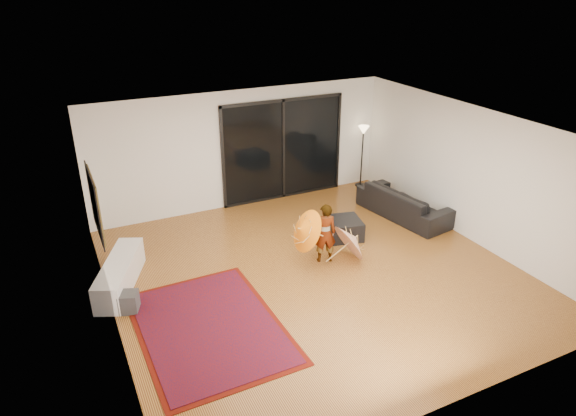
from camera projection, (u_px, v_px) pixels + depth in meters
floor at (315, 273)px, 9.36m from camera, size 7.00×7.00×0.00m
ceiling at (319, 129)px, 8.24m from camera, size 7.00×7.00×0.00m
wall_back at (243, 149)px, 11.67m from camera, size 7.00×0.00×7.00m
wall_front at (462, 318)px, 5.93m from camera, size 7.00×0.00×7.00m
wall_left at (104, 249)px, 7.41m from camera, size 0.00×7.00×7.00m
wall_right at (471, 174)px, 10.19m from camera, size 0.00×7.00×7.00m
sliding_door at (283, 150)px, 12.10m from camera, size 3.06×0.07×2.40m
painting at (95, 204)px, 8.12m from camera, size 0.04×1.28×1.08m
media_console at (120, 274)px, 8.87m from camera, size 1.12×1.79×0.49m
speaker at (129, 302)px, 8.25m from camera, size 0.38×0.38×0.33m
persian_rug at (209, 327)px, 7.91m from camera, size 2.13×2.95×0.02m
sofa at (404, 203)px, 11.44m from camera, size 1.20×2.33×0.65m
ottoman at (343, 228)px, 10.57m from camera, size 0.83×0.83×0.39m
floor_lamp at (363, 139)px, 12.73m from camera, size 0.27×0.27×1.57m
child at (325, 233)px, 9.53m from camera, size 0.49×0.40×1.17m
parasol_orange at (300, 233)px, 9.21m from camera, size 0.52×0.80×0.85m
parasol_white at (356, 234)px, 9.68m from camera, size 0.57×0.80×0.91m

